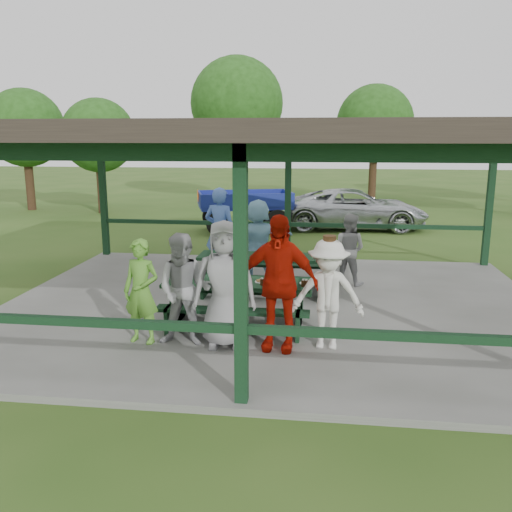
# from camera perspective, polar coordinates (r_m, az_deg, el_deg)

# --- Properties ---
(ground) EXTENTS (90.00, 90.00, 0.00)m
(ground) POSITION_cam_1_polar(r_m,az_deg,el_deg) (10.17, 1.77, -5.62)
(ground) COLOR #2F5019
(ground) RESTS_ON ground
(concrete_slab) EXTENTS (10.00, 8.00, 0.10)m
(concrete_slab) POSITION_cam_1_polar(r_m,az_deg,el_deg) (10.16, 1.77, -5.36)
(concrete_slab) COLOR slate
(concrete_slab) RESTS_ON ground
(pavilion_structure) EXTENTS (10.60, 8.60, 3.24)m
(pavilion_structure) POSITION_cam_1_polar(r_m,az_deg,el_deg) (9.67, 1.90, 12.52)
(pavilion_structure) COLOR black
(pavilion_structure) RESTS_ON concrete_slab
(picnic_table_near) EXTENTS (2.40, 1.39, 0.75)m
(picnic_table_near) POSITION_cam_1_polar(r_m,az_deg,el_deg) (8.92, -1.95, -4.42)
(picnic_table_near) COLOR black
(picnic_table_near) RESTS_ON concrete_slab
(picnic_table_far) EXTENTS (2.65, 1.39, 0.75)m
(picnic_table_far) POSITION_cam_1_polar(r_m,az_deg,el_deg) (10.80, 0.99, -1.36)
(picnic_table_far) COLOR black
(picnic_table_far) RESTS_ON concrete_slab
(table_setting) EXTENTS (2.33, 0.45, 0.10)m
(table_setting) POSITION_cam_1_polar(r_m,az_deg,el_deg) (8.85, -1.14, -2.42)
(table_setting) COLOR white
(table_setting) RESTS_ON picnic_table_near
(contestant_green) EXTENTS (0.65, 0.50, 1.59)m
(contestant_green) POSITION_cam_1_polar(r_m,az_deg,el_deg) (8.29, -11.98, -3.67)
(contestant_green) COLOR #599D30
(contestant_green) RESTS_ON concrete_slab
(contestant_grey_left) EXTENTS (0.83, 0.66, 1.70)m
(contestant_grey_left) POSITION_cam_1_polar(r_m,az_deg,el_deg) (8.07, -7.54, -3.57)
(contestant_grey_left) COLOR #9B9C9E
(contestant_grey_left) RESTS_ON concrete_slab
(contestant_grey_mid) EXTENTS (0.98, 0.70, 1.89)m
(contestant_grey_mid) POSITION_cam_1_polar(r_m,az_deg,el_deg) (7.95, -3.32, -2.99)
(contestant_grey_mid) COLOR gray
(contestant_grey_mid) RESTS_ON concrete_slab
(contestant_red) EXTENTS (1.22, 0.62, 2.00)m
(contestant_red) POSITION_cam_1_polar(r_m,az_deg,el_deg) (7.81, 2.31, -2.84)
(contestant_red) COLOR #A61205
(contestant_red) RESTS_ON concrete_slab
(contestant_white_fedora) EXTENTS (1.10, 0.69, 1.68)m
(contestant_white_fedora) POSITION_cam_1_polar(r_m,az_deg,el_deg) (7.98, 7.58, -3.98)
(contestant_white_fedora) COLOR white
(contestant_white_fedora) RESTS_ON concrete_slab
(spectator_lblue) EXTENTS (1.71, 1.04, 1.76)m
(spectator_lblue) POSITION_cam_1_polar(r_m,az_deg,el_deg) (11.70, 0.19, 1.75)
(spectator_lblue) COLOR #8DC1DB
(spectator_lblue) RESTS_ON concrete_slab
(spectator_blue) EXTENTS (0.80, 0.60, 1.97)m
(spectator_blue) POSITION_cam_1_polar(r_m,az_deg,el_deg) (12.17, -3.81, 2.63)
(spectator_blue) COLOR #4668B7
(spectator_blue) RESTS_ON concrete_slab
(spectator_grey) EXTENTS (0.89, 0.81, 1.50)m
(spectator_grey) POSITION_cam_1_polar(r_m,az_deg,el_deg) (11.51, 9.71, 0.72)
(spectator_grey) COLOR #97979A
(spectator_grey) RESTS_ON concrete_slab
(pickup_truck) EXTENTS (5.03, 2.46, 1.37)m
(pickup_truck) POSITION_cam_1_polar(r_m,az_deg,el_deg) (19.18, 10.37, 4.89)
(pickup_truck) COLOR silver
(pickup_truck) RESTS_ON ground
(farm_trailer) EXTENTS (4.17, 2.54, 1.45)m
(farm_trailer) POSITION_cam_1_polar(r_m,az_deg,el_deg) (18.31, -1.16, 4.84)
(farm_trailer) COLOR navy
(farm_trailer) RESTS_ON ground
(tree_far_left) EXTENTS (3.00, 3.00, 4.69)m
(tree_far_left) POSITION_cam_1_polar(r_m,az_deg,el_deg) (23.58, -16.26, 12.04)
(tree_far_left) COLOR #301E13
(tree_far_left) RESTS_ON ground
(tree_left) EXTENTS (4.40, 4.40, 6.88)m
(tree_left) POSITION_cam_1_polar(r_m,az_deg,el_deg) (26.79, -2.02, 15.72)
(tree_left) COLOR #301E13
(tree_left) RESTS_ON ground
(tree_mid) EXTENTS (3.52, 3.52, 5.51)m
(tree_mid) POSITION_cam_1_polar(r_m,az_deg,el_deg) (26.27, 12.41, 13.46)
(tree_mid) COLOR #301E13
(tree_mid) RESTS_ON ground
(tree_edge_left) EXTENTS (3.30, 3.30, 5.15)m
(tree_edge_left) POSITION_cam_1_polar(r_m,az_deg,el_deg) (25.61, -23.15, 12.26)
(tree_edge_left) COLOR #301E13
(tree_edge_left) RESTS_ON ground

